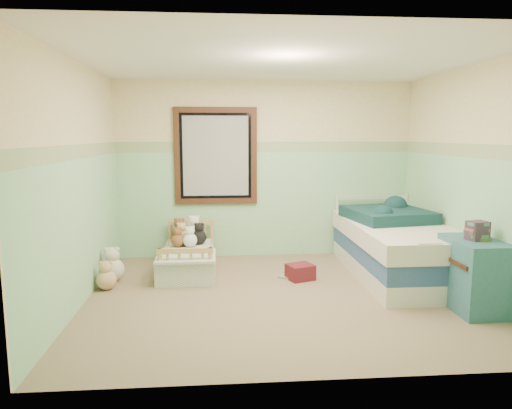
{
  "coord_description": "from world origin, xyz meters",
  "views": [
    {
      "loc": [
        -0.67,
        -4.91,
        1.74
      ],
      "look_at": [
        -0.25,
        0.35,
        0.96
      ],
      "focal_mm": 33.06,
      "sensor_mm": 36.0,
      "label": 1
    }
  ],
  "objects": [
    {
      "name": "book_stack",
      "position": [
        1.87,
        -0.57,
        0.81
      ],
      "size": [
        0.22,
        0.18,
        0.19
      ],
      "primitive_type": "cube",
      "rotation": [
        0.0,
        0.0,
        0.22
      ],
      "color": "#55282C",
      "rests_on": "dresser"
    },
    {
      "name": "red_pillow",
      "position": [
        0.31,
        0.58,
        0.09
      ],
      "size": [
        0.37,
        0.35,
        0.19
      ],
      "primitive_type": "cube",
      "rotation": [
        0.0,
        0.0,
        0.36
      ],
      "color": "maroon",
      "rests_on": "floor"
    },
    {
      "name": "teal_blanket",
      "position": [
        1.5,
        0.91,
        0.73
      ],
      "size": [
        1.08,
        1.12,
        0.14
      ],
      "primitive_type": "cube",
      "rotation": [
        0.0,
        0.0,
        0.17
      ],
      "color": "#103B3E",
      "rests_on": "twin_mattress"
    },
    {
      "name": "plush_bed_tan",
      "position": [
        -1.16,
        1.33,
        0.39
      ],
      "size": [
        0.2,
        0.2,
        0.2
      ],
      "primitive_type": "sphere",
      "color": "#D8B078",
      "rests_on": "toddler_mattress"
    },
    {
      "name": "extra_plush_0",
      "position": [
        -1.21,
        1.57,
        0.39
      ],
      "size": [
        0.21,
        0.21,
        0.21
      ],
      "primitive_type": "sphere",
      "color": "#D8B078",
      "rests_on": "toddler_mattress"
    },
    {
      "name": "window_frame",
      "position": [
        -0.7,
        1.76,
        1.45
      ],
      "size": [
        1.16,
        0.06,
        1.36
      ],
      "primitive_type": "cube",
      "color": "black",
      "rests_on": "wall_back"
    },
    {
      "name": "plush_floor_cream",
      "position": [
        -1.95,
        0.68,
        0.14
      ],
      "size": [
        0.28,
        0.28,
        0.28
      ],
      "primitive_type": "sphere",
      "color": "beige",
      "rests_on": "floor"
    },
    {
      "name": "wall_back",
      "position": [
        0.0,
        1.8,
        1.25
      ],
      "size": [
        4.2,
        0.04,
        2.5
      ],
      "primitive_type": "cube",
      "color": "beige",
      "rests_on": "floor"
    },
    {
      "name": "twin_mattress",
      "position": [
        1.55,
        0.61,
        0.55
      ],
      "size": [
        1.13,
        2.22,
        0.22
      ],
      "primitive_type": "cube",
      "color": "silver",
      "rests_on": "twin_boxspring"
    },
    {
      "name": "twin_boxspring",
      "position": [
        1.55,
        0.61,
        0.33
      ],
      "size": [
        1.09,
        2.18,
        0.22
      ],
      "primitive_type": "cube",
      "color": "navy",
      "rests_on": "twin_bed_frame"
    },
    {
      "name": "toddler_mattress",
      "position": [
        -1.06,
        1.05,
        0.23
      ],
      "size": [
        0.59,
        1.23,
        0.12
      ],
      "primitive_type": "cube",
      "color": "silver",
      "rests_on": "toddler_bed_frame"
    },
    {
      "name": "toddler_bed_frame",
      "position": [
        -1.06,
        1.05,
        0.08
      ],
      "size": [
        0.64,
        1.29,
        0.17
      ],
      "primitive_type": "cube",
      "color": "#A47E4E",
      "rests_on": "floor"
    },
    {
      "name": "plush_floor_tan",
      "position": [
        -1.95,
        0.37,
        0.11
      ],
      "size": [
        0.23,
        0.23,
        0.23
      ],
      "primitive_type": "sphere",
      "color": "#D8B078",
      "rests_on": "floor"
    },
    {
      "name": "twin_bed_frame",
      "position": [
        1.55,
        0.61,
        0.11
      ],
      "size": [
        1.09,
        2.18,
        0.22
      ],
      "primitive_type": "cube",
      "color": "white",
      "rests_on": "floor"
    },
    {
      "name": "extra_plush_1",
      "position": [
        -1.05,
        1.17,
        0.38
      ],
      "size": [
        0.19,
        0.19,
        0.19
      ],
      "primitive_type": "sphere",
      "color": "white",
      "rests_on": "toddler_mattress"
    },
    {
      "name": "plush_bed_dark",
      "position": [
        -0.93,
        1.33,
        0.38
      ],
      "size": [
        0.2,
        0.2,
        0.2
      ],
      "primitive_type": "sphere",
      "color": "black",
      "rests_on": "toddler_mattress"
    },
    {
      "name": "plush_bed_brown",
      "position": [
        -1.21,
        1.55,
        0.39
      ],
      "size": [
        0.22,
        0.22,
        0.22
      ],
      "primitive_type": "sphere",
      "color": "brown",
      "rests_on": "toddler_mattress"
    },
    {
      "name": "border_strip",
      "position": [
        0.0,
        1.79,
        1.57
      ],
      "size": [
        4.2,
        0.01,
        0.15
      ],
      "primitive_type": "cube",
      "color": "#558156",
      "rests_on": "wall_back"
    },
    {
      "name": "extra_plush_3",
      "position": [
        -1.21,
        1.19,
        0.37
      ],
      "size": [
        0.18,
        0.18,
        0.18
      ],
      "primitive_type": "sphere",
      "color": "brown",
      "rests_on": "toddler_mattress"
    },
    {
      "name": "extra_plush_2",
      "position": [
        -1.05,
        1.56,
        0.39
      ],
      "size": [
        0.2,
        0.2,
        0.2
      ],
      "primitive_type": "sphere",
      "color": "white",
      "rests_on": "toddler_mattress"
    },
    {
      "name": "ceiling",
      "position": [
        0.0,
        0.0,
        2.51
      ],
      "size": [
        4.2,
        3.6,
        0.02
      ],
      "primitive_type": "cube",
      "color": "white",
      "rests_on": "wall_back"
    },
    {
      "name": "wall_right",
      "position": [
        2.1,
        0.0,
        1.25
      ],
      "size": [
        0.04,
        3.6,
        2.5
      ],
      "primitive_type": "cube",
      "color": "beige",
      "rests_on": "floor"
    },
    {
      "name": "floor",
      "position": [
        0.0,
        0.0,
        -0.01
      ],
      "size": [
        4.2,
        3.6,
        0.02
      ],
      "primitive_type": "cube",
      "color": "#826D53",
      "rests_on": "ground"
    },
    {
      "name": "wall_left",
      "position": [
        -2.1,
        0.0,
        1.25
      ],
      "size": [
        0.04,
        3.6,
        2.5
      ],
      "primitive_type": "cube",
      "color": "beige",
      "rests_on": "floor"
    },
    {
      "name": "floor_book",
      "position": [
        0.22,
        0.65,
        0.01
      ],
      "size": [
        0.34,
        0.32,
        0.02
      ],
      "primitive_type": "cube",
      "rotation": [
        0.0,
        0.0,
        -0.58
      ],
      "color": "gold",
      "rests_on": "floor"
    },
    {
      "name": "wainscot_mint",
      "position": [
        0.0,
        1.79,
        0.75
      ],
      "size": [
        4.2,
        0.01,
        1.5
      ],
      "primitive_type": "cube",
      "color": "#95C9A7",
      "rests_on": "floor"
    },
    {
      "name": "patchwork_quilt",
      "position": [
        -1.06,
        0.65,
        0.3
      ],
      "size": [
        0.7,
        0.64,
        0.03
      ],
      "primitive_type": "cube",
      "color": "#7AA1C2",
      "rests_on": "toddler_mattress"
    },
    {
      "name": "wall_front",
      "position": [
        0.0,
        -1.8,
        1.25
      ],
      "size": [
        4.2,
        0.04,
        2.5
      ],
      "primitive_type": "cube",
      "color": "beige",
      "rests_on": "floor"
    },
    {
      "name": "window_blinds",
      "position": [
        -0.7,
        1.77,
        1.45
      ],
      "size": [
        0.92,
        0.01,
        1.12
      ],
      "primitive_type": "cube",
      "color": "#B6B6B2",
      "rests_on": "window_frame"
    },
    {
      "name": "dresser",
      "position": [
        1.87,
        -0.56,
        0.36
      ],
      "size": [
        0.45,
        0.72,
        0.72
      ],
      "primitive_type": "cube",
      "color": "#285A6C",
      "rests_on": "floor"
    },
    {
      "name": "plush_bed_white",
      "position": [
        -1.01,
        1.55,
        0.41
      ],
      "size": [
        0.24,
        0.24,
        0.24
      ],
      "primitive_type": "sphere",
      "color": "white",
      "rests_on": "toddler_mattress"
    }
  ]
}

